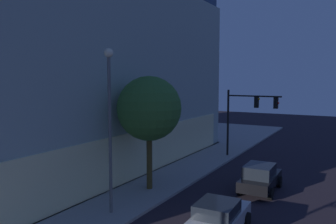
{
  "coord_description": "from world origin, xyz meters",
  "views": [
    {
      "loc": [
        -7.68,
        -3.35,
        6.66
      ],
      "look_at": [
        8.09,
        5.65,
        4.91
      ],
      "focal_mm": 36.17,
      "sensor_mm": 36.0,
      "label": 1
    }
  ],
  "objects_px": {
    "street_lamp_sidewalk": "(110,111)",
    "sidewalk_tree": "(149,109)",
    "car_silver": "(219,217)",
    "car_black": "(260,178)",
    "traffic_light_far_corner": "(248,110)",
    "modern_building": "(6,63)"
  },
  "relations": [
    {
      "from": "street_lamp_sidewalk",
      "to": "sidewalk_tree",
      "type": "relative_size",
      "value": 1.19
    },
    {
      "from": "car_silver",
      "to": "car_black",
      "type": "bearing_deg",
      "value": -0.63
    },
    {
      "from": "traffic_light_far_corner",
      "to": "street_lamp_sidewalk",
      "type": "bearing_deg",
      "value": 171.01
    },
    {
      "from": "modern_building",
      "to": "traffic_light_far_corner",
      "type": "xyz_separation_m",
      "value": [
        9.88,
        -17.21,
        -3.86
      ]
    },
    {
      "from": "street_lamp_sidewalk",
      "to": "car_silver",
      "type": "distance_m",
      "value": 6.95
    },
    {
      "from": "traffic_light_far_corner",
      "to": "car_black",
      "type": "xyz_separation_m",
      "value": [
        -7.7,
        -3.07,
        -3.29
      ]
    },
    {
      "from": "traffic_light_far_corner",
      "to": "car_black",
      "type": "bearing_deg",
      "value": -158.25
    },
    {
      "from": "car_silver",
      "to": "sidewalk_tree",
      "type": "bearing_deg",
      "value": 59.29
    },
    {
      "from": "car_black",
      "to": "street_lamp_sidewalk",
      "type": "bearing_deg",
      "value": 143.02
    },
    {
      "from": "traffic_light_far_corner",
      "to": "car_black",
      "type": "distance_m",
      "value": 8.92
    },
    {
      "from": "car_silver",
      "to": "car_black",
      "type": "relative_size",
      "value": 0.98
    },
    {
      "from": "traffic_light_far_corner",
      "to": "street_lamp_sidewalk",
      "type": "xyz_separation_m",
      "value": [
        -14.92,
        2.36,
        1.03
      ]
    },
    {
      "from": "street_lamp_sidewalk",
      "to": "sidewalk_tree",
      "type": "xyz_separation_m",
      "value": [
        4.02,
        0.35,
        -0.21
      ]
    },
    {
      "from": "traffic_light_far_corner",
      "to": "street_lamp_sidewalk",
      "type": "distance_m",
      "value": 15.14
    },
    {
      "from": "street_lamp_sidewalk",
      "to": "car_black",
      "type": "xyz_separation_m",
      "value": [
        7.21,
        -5.43,
        -4.32
      ]
    },
    {
      "from": "modern_building",
      "to": "car_black",
      "type": "bearing_deg",
      "value": -83.88
    },
    {
      "from": "street_lamp_sidewalk",
      "to": "car_black",
      "type": "height_order",
      "value": "street_lamp_sidewalk"
    },
    {
      "from": "traffic_light_far_corner",
      "to": "sidewalk_tree",
      "type": "height_order",
      "value": "sidewalk_tree"
    },
    {
      "from": "modern_building",
      "to": "car_silver",
      "type": "distance_m",
      "value": 21.9
    },
    {
      "from": "car_silver",
      "to": "car_black",
      "type": "xyz_separation_m",
      "value": [
        6.59,
        -0.07,
        0.06
      ]
    },
    {
      "from": "car_silver",
      "to": "traffic_light_far_corner",
      "type": "bearing_deg",
      "value": 11.86
    },
    {
      "from": "car_silver",
      "to": "street_lamp_sidewalk",
      "type": "bearing_deg",
      "value": 96.68
    }
  ]
}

